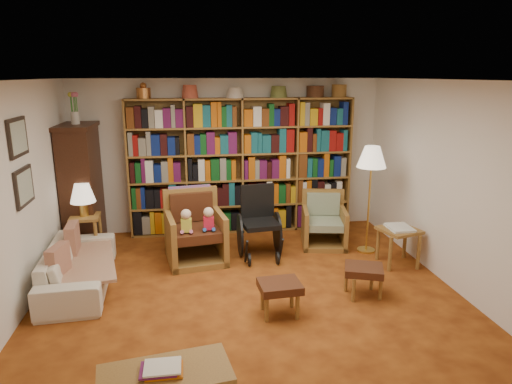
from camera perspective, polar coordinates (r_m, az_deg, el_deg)
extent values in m
plane|color=#A15218|center=(5.61, -0.85, -12.67)|extent=(5.00, 5.00, 0.00)
plane|color=white|center=(4.99, -0.96, 13.82)|extent=(5.00, 5.00, 0.00)
plane|color=silver|center=(7.59, -3.45, 4.54)|extent=(5.00, 0.00, 5.00)
plane|color=silver|center=(2.85, 6.04, -12.93)|extent=(5.00, 0.00, 5.00)
plane|color=silver|center=(5.43, -28.04, -1.18)|extent=(0.00, 5.00, 5.00)
plane|color=silver|center=(6.01, 23.43, 0.71)|extent=(0.00, 5.00, 5.00)
cube|color=olive|center=(7.48, -1.79, 3.24)|extent=(3.60, 0.30, 2.20)
cube|color=#391B0F|center=(7.31, -20.91, 0.42)|extent=(0.45, 0.90, 1.80)
cube|color=#391B0F|center=(7.16, -21.58, 7.65)|extent=(0.50, 0.95, 0.06)
cylinder|color=beige|center=(7.15, -21.67, 8.61)|extent=(0.12, 0.12, 0.18)
cube|color=black|center=(5.59, -27.65, 6.08)|extent=(0.03, 0.52, 0.42)
cube|color=gray|center=(5.58, -27.51, 6.09)|extent=(0.01, 0.44, 0.34)
cube|color=black|center=(5.68, -27.01, 0.60)|extent=(0.03, 0.52, 0.42)
cube|color=gray|center=(5.67, -26.87, 0.61)|extent=(0.01, 0.44, 0.34)
imported|color=beige|center=(6.11, -21.26, -8.62)|extent=(1.84, 0.80, 0.53)
cube|color=beige|center=(6.08, -20.83, -8.30)|extent=(0.99, 1.48, 0.04)
cube|color=maroon|center=(6.39, -21.90, -5.87)|extent=(0.16, 0.41, 0.40)
cube|color=maroon|center=(5.76, -23.44, -8.25)|extent=(0.19, 0.39, 0.38)
cube|color=olive|center=(6.93, -20.62, -2.96)|extent=(0.42, 0.42, 0.04)
cylinder|color=olive|center=(6.91, -21.99, -5.82)|extent=(0.05, 0.05, 0.57)
cylinder|color=olive|center=(6.84, -19.32, -5.78)|extent=(0.05, 0.05, 0.57)
cylinder|color=olive|center=(7.21, -21.42, -4.93)|extent=(0.05, 0.05, 0.57)
cylinder|color=olive|center=(7.14, -18.86, -4.88)|extent=(0.05, 0.05, 0.57)
cylinder|color=gold|center=(6.89, -20.71, -2.04)|extent=(0.12, 0.12, 0.19)
cone|color=white|center=(6.83, -20.88, -0.09)|extent=(0.35, 0.35, 0.27)
cube|color=olive|center=(6.57, -7.45, -8.14)|extent=(0.89, 0.92, 0.09)
cube|color=olive|center=(6.47, -10.67, -5.77)|extent=(0.20, 0.81, 0.69)
cube|color=olive|center=(6.47, -4.41, -5.53)|extent=(0.20, 0.81, 0.69)
cube|color=olive|center=(6.76, -7.65, -3.49)|extent=(0.78, 0.20, 0.97)
cube|color=#462212|center=(6.40, -7.56, -5.03)|extent=(0.70, 0.77, 0.13)
cube|color=#462212|center=(6.62, -7.70, -1.81)|extent=(0.62, 0.20, 0.41)
cube|color=#BE3269|center=(6.71, -7.74, -1.01)|extent=(0.61, 0.16, 0.43)
cube|color=olive|center=(7.15, 8.43, -6.32)|extent=(0.77, 0.79, 0.07)
cube|color=olive|center=(6.99, 6.19, -4.53)|extent=(0.19, 0.68, 0.58)
cube|color=olive|center=(7.16, 10.77, -4.25)|extent=(0.19, 0.68, 0.58)
cube|color=olive|center=(7.31, 7.85, -2.76)|extent=(0.65, 0.19, 0.82)
cube|color=gray|center=(7.02, 8.59, -3.90)|extent=(0.61, 0.66, 0.11)
cube|color=gray|center=(7.19, 8.04, -1.46)|extent=(0.52, 0.18, 0.34)
cube|color=black|center=(6.50, 0.50, -4.01)|extent=(0.55, 0.55, 0.07)
cube|color=black|center=(6.65, 0.18, -1.10)|extent=(0.50, 0.11, 0.50)
cylinder|color=black|center=(6.63, -2.01, -5.35)|extent=(0.03, 0.62, 0.62)
cylinder|color=black|center=(6.71, 2.68, -5.11)|extent=(0.03, 0.62, 0.62)
cylinder|color=black|center=(6.33, -0.85, -8.46)|extent=(0.03, 0.18, 0.18)
cylinder|color=black|center=(6.39, 2.71, -8.25)|extent=(0.03, 0.18, 0.18)
cylinder|color=gold|center=(7.06, 13.57, -7.06)|extent=(0.27, 0.27, 0.03)
cylinder|color=gold|center=(6.85, 13.89, -1.98)|extent=(0.03, 0.03, 1.33)
cone|color=white|center=(6.68, 14.28, 4.29)|extent=(0.42, 0.42, 0.30)
cube|color=olive|center=(6.54, 17.47, -4.56)|extent=(0.59, 0.59, 0.04)
cylinder|color=olive|center=(6.37, 16.43, -7.47)|extent=(0.05, 0.05, 0.48)
cylinder|color=olive|center=(6.55, 19.66, -7.14)|extent=(0.05, 0.05, 0.48)
cylinder|color=olive|center=(6.71, 15.00, -6.23)|extent=(0.05, 0.05, 0.48)
cylinder|color=olive|center=(6.88, 18.10, -5.95)|extent=(0.05, 0.05, 0.48)
cube|color=silver|center=(6.53, 17.49, -4.27)|extent=(0.39, 0.45, 0.03)
cube|color=#462212|center=(5.05, 2.99, -11.68)|extent=(0.47, 0.41, 0.09)
cylinder|color=olive|center=(4.99, 1.33, -14.45)|extent=(0.04, 0.04, 0.29)
cylinder|color=olive|center=(5.05, 5.20, -14.12)|extent=(0.04, 0.04, 0.29)
cylinder|color=olive|center=(5.22, 0.81, -13.04)|extent=(0.04, 0.04, 0.29)
cylinder|color=olive|center=(5.28, 4.49, -12.75)|extent=(0.04, 0.04, 0.29)
cube|color=#462212|center=(5.59, 13.33, -9.45)|extent=(0.54, 0.50, 0.09)
cylinder|color=olive|center=(5.50, 12.10, -11.93)|extent=(0.04, 0.04, 0.28)
cylinder|color=olive|center=(5.61, 15.31, -11.55)|extent=(0.04, 0.04, 0.28)
cylinder|color=olive|center=(5.72, 11.17, -10.80)|extent=(0.04, 0.04, 0.28)
cylinder|color=olive|center=(5.83, 14.27, -10.46)|extent=(0.04, 0.04, 0.28)
cube|color=olive|center=(3.83, -11.30, -21.48)|extent=(1.07, 0.65, 0.05)
cylinder|color=olive|center=(4.15, -17.88, -21.76)|extent=(0.06, 0.06, 0.30)
cylinder|color=olive|center=(4.10, -4.13, -21.54)|extent=(0.06, 0.06, 0.30)
cube|color=brown|center=(3.80, -11.34, -20.85)|extent=(0.31, 0.26, 0.05)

